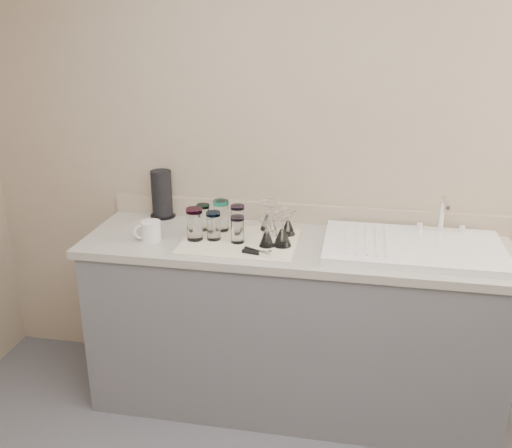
% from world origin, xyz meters
% --- Properties ---
extents(room_envelope, '(3.54, 3.50, 2.52)m').
position_xyz_m(room_envelope, '(0.00, 0.00, 1.56)').
color(room_envelope, '#4C4C51').
rests_on(room_envelope, ground).
extents(counter_unit, '(2.06, 0.62, 0.90)m').
position_xyz_m(counter_unit, '(0.00, 1.20, 0.45)').
color(counter_unit, '#5E5E62').
rests_on(counter_unit, ground).
extents(sink_unit, '(0.82, 0.50, 0.22)m').
position_xyz_m(sink_unit, '(0.55, 1.20, 0.92)').
color(sink_unit, white).
rests_on(sink_unit, counter_unit).
extents(dish_towel, '(0.55, 0.42, 0.01)m').
position_xyz_m(dish_towel, '(-0.26, 1.16, 0.90)').
color(dish_towel, white).
rests_on(dish_towel, counter_unit).
extents(tumbler_teal, '(0.07, 0.07, 0.13)m').
position_xyz_m(tumbler_teal, '(-0.48, 1.27, 0.98)').
color(tumbler_teal, white).
rests_on(tumbler_teal, dish_towel).
extents(tumbler_cyan, '(0.08, 0.08, 0.16)m').
position_xyz_m(tumbler_cyan, '(-0.39, 1.27, 0.99)').
color(tumbler_cyan, white).
rests_on(tumbler_cyan, dish_towel).
extents(tumbler_purple, '(0.07, 0.07, 0.14)m').
position_xyz_m(tumbler_purple, '(-0.30, 1.27, 0.98)').
color(tumbler_purple, white).
rests_on(tumbler_purple, dish_towel).
extents(tumbler_magenta, '(0.08, 0.08, 0.16)m').
position_xyz_m(tumbler_magenta, '(-0.48, 1.13, 0.99)').
color(tumbler_magenta, white).
rests_on(tumbler_magenta, dish_towel).
extents(tumbler_blue, '(0.07, 0.07, 0.14)m').
position_xyz_m(tumbler_blue, '(-0.39, 1.15, 0.98)').
color(tumbler_blue, white).
rests_on(tumbler_blue, dish_towel).
extents(tumbler_lavender, '(0.07, 0.07, 0.13)m').
position_xyz_m(tumbler_lavender, '(-0.27, 1.13, 0.97)').
color(tumbler_lavender, white).
rests_on(tumbler_lavender, dish_towel).
extents(goblet_back_left, '(0.08, 0.08, 0.13)m').
position_xyz_m(goblet_back_left, '(-0.13, 1.25, 0.95)').
color(goblet_back_left, white).
rests_on(goblet_back_left, dish_towel).
extents(goblet_back_right, '(0.07, 0.07, 0.13)m').
position_xyz_m(goblet_back_right, '(-0.05, 1.28, 0.95)').
color(goblet_back_right, white).
rests_on(goblet_back_right, dish_towel).
extents(goblet_front_left, '(0.07, 0.07, 0.13)m').
position_xyz_m(goblet_front_left, '(-0.12, 1.11, 0.95)').
color(goblet_front_left, white).
rests_on(goblet_front_left, dish_towel).
extents(goblet_front_right, '(0.09, 0.09, 0.16)m').
position_xyz_m(goblet_front_right, '(-0.05, 1.13, 0.96)').
color(goblet_front_right, white).
rests_on(goblet_front_right, dish_towel).
extents(goblet_extra, '(0.08, 0.08, 0.15)m').
position_xyz_m(goblet_extra, '(-0.15, 1.33, 0.96)').
color(goblet_extra, white).
rests_on(goblet_extra, dish_towel).
extents(can_opener, '(0.15, 0.09, 0.02)m').
position_xyz_m(can_opener, '(-0.15, 1.01, 0.92)').
color(can_opener, silver).
rests_on(can_opener, dish_towel).
extents(white_mug, '(0.14, 0.13, 0.10)m').
position_xyz_m(white_mug, '(-0.69, 1.09, 0.95)').
color(white_mug, white).
rests_on(white_mug, counter_unit).
extents(paper_towel_roll, '(0.14, 0.14, 0.26)m').
position_xyz_m(paper_towel_roll, '(-0.75, 1.44, 1.03)').
color(paper_towel_roll, black).
rests_on(paper_towel_roll, counter_unit).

